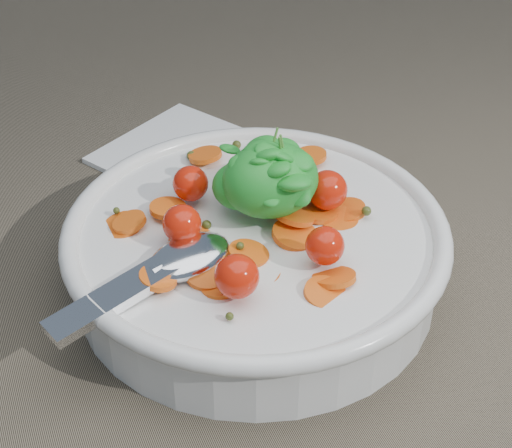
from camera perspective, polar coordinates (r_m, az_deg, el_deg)
name	(u,v)px	position (r m, az deg, el deg)	size (l,w,h in m)	color
ground	(276,261)	(0.62, 1.45, -2.73)	(6.00, 6.00, 0.00)	#796C56
bowl	(256,248)	(0.58, -0.01, -1.79)	(0.30, 0.28, 0.12)	white
napkin	(178,151)	(0.76, -5.67, 5.34)	(0.14, 0.12, 0.01)	white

